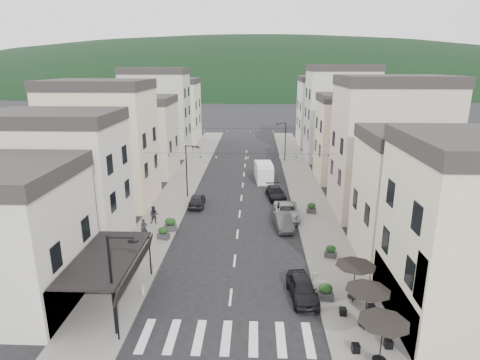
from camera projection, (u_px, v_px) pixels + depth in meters
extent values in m
cube|color=slate|center=(184.00, 182.00, 51.10)|extent=(4.00, 76.00, 0.12)
cube|color=slate|center=(302.00, 183.00, 50.55)|extent=(4.00, 76.00, 0.12)
ellipsoid|color=black|center=(254.00, 84.00, 308.11)|extent=(640.00, 360.00, 70.00)
cube|color=black|center=(106.00, 257.00, 24.31)|extent=(3.60, 7.50, 0.15)
cube|color=black|center=(136.00, 265.00, 24.38)|extent=(0.34, 7.50, 0.99)
cylinder|color=black|center=(117.00, 316.00, 21.33)|extent=(0.10, 0.10, 3.20)
cylinder|color=black|center=(150.00, 255.00, 28.05)|extent=(0.10, 0.10, 3.20)
cube|color=beige|center=(59.00, 185.00, 32.71)|extent=(10.00, 7.00, 10.00)
cube|color=#262323|center=(50.00, 117.00, 31.18)|extent=(10.20, 7.14, 1.00)
cube|color=#C8B196|center=(103.00, 148.00, 42.03)|extent=(10.00, 8.00, 12.00)
cube|color=#262323|center=(97.00, 85.00, 40.22)|extent=(10.20, 8.16, 1.00)
cube|color=beige|center=(136.00, 139.00, 53.89)|extent=(10.00, 8.00, 9.50)
cube|color=#262323|center=(134.00, 100.00, 52.44)|extent=(10.20, 8.16, 1.00)
cube|color=#B1B1AB|center=(157.00, 115.00, 64.93)|extent=(10.00, 7.00, 13.00)
cube|color=#262323|center=(154.00, 71.00, 62.98)|extent=(10.20, 7.14, 1.00)
cube|color=beige|center=(172.00, 113.00, 76.72)|extent=(10.00, 9.00, 11.00)
cube|color=#262323|center=(171.00, 81.00, 75.06)|extent=(10.20, 9.18, 1.00)
cube|color=beige|center=(429.00, 203.00, 29.86)|extent=(10.00, 7.00, 9.00)
cube|color=#262323|center=(438.00, 137.00, 28.47)|extent=(10.20, 7.14, 1.00)
cube|color=beige|center=(389.00, 152.00, 38.97)|extent=(10.00, 8.00, 12.50)
cube|color=#262323|center=(396.00, 81.00, 37.10)|extent=(10.20, 8.16, 1.00)
cube|color=#C8B196|center=(358.00, 142.00, 50.84)|extent=(10.00, 7.00, 10.00)
cube|color=#262323|center=(361.00, 98.00, 49.31)|extent=(10.20, 7.14, 1.00)
cube|color=#B1B1AB|center=(340.00, 116.00, 61.87)|extent=(10.00, 8.00, 13.50)
cube|color=#262323|center=(343.00, 68.00, 59.86)|extent=(10.20, 8.16, 1.00)
cube|color=beige|center=(326.00, 114.00, 73.67)|extent=(10.00, 9.00, 11.50)
cube|color=#262323|center=(328.00, 79.00, 71.93)|extent=(10.20, 9.18, 1.00)
cylinder|color=black|center=(381.00, 346.00, 19.49)|extent=(0.06, 0.06, 2.30)
cone|color=black|center=(383.00, 327.00, 19.18)|extent=(2.50, 2.50, 0.55)
cylinder|color=black|center=(379.00, 360.00, 19.70)|extent=(0.70, 0.70, 0.04)
cylinder|color=black|center=(366.00, 312.00, 22.17)|extent=(0.06, 0.06, 2.30)
cone|color=black|center=(367.00, 295.00, 21.87)|extent=(2.50, 2.50, 0.55)
cylinder|color=black|center=(364.00, 324.00, 22.39)|extent=(0.70, 0.70, 0.04)
cylinder|color=black|center=(354.00, 285.00, 24.86)|extent=(0.06, 0.06, 2.30)
cone|color=black|center=(355.00, 269.00, 24.56)|extent=(2.50, 2.50, 0.55)
cylinder|color=black|center=(353.00, 296.00, 25.08)|extent=(0.70, 0.70, 0.04)
cylinder|color=black|center=(112.00, 287.00, 21.43)|extent=(0.14, 0.14, 6.00)
cylinder|color=black|center=(120.00, 238.00, 20.60)|extent=(1.40, 0.10, 0.10)
cylinder|color=black|center=(133.00, 240.00, 20.62)|extent=(0.56, 0.56, 0.08)
cylinder|color=black|center=(187.00, 172.00, 44.47)|extent=(0.14, 0.14, 6.00)
cylinder|color=black|center=(192.00, 146.00, 43.64)|extent=(1.40, 0.10, 0.10)
cylinder|color=black|center=(198.00, 147.00, 43.66)|extent=(0.56, 0.56, 0.08)
cylinder|color=black|center=(285.00, 142.00, 61.30)|extent=(0.14, 0.14, 6.00)
cylinder|color=black|center=(281.00, 123.00, 60.52)|extent=(1.40, 0.10, 0.10)
cylinder|color=black|center=(277.00, 124.00, 60.59)|extent=(0.56, 0.56, 0.08)
cylinder|color=gray|center=(143.00, 290.00, 25.97)|extent=(0.26, 0.26, 0.60)
cylinder|color=gray|center=(154.00, 267.00, 28.85)|extent=(0.26, 0.26, 0.60)
cylinder|color=gray|center=(315.00, 277.00, 27.48)|extent=(0.26, 0.26, 0.60)
cylinder|color=black|center=(240.00, 153.00, 39.57)|extent=(19.00, 0.02, 0.02)
cone|color=beige|center=(153.00, 155.00, 39.95)|extent=(0.28, 0.28, 0.24)
cone|color=navy|center=(169.00, 156.00, 39.91)|extent=(0.28, 0.28, 0.24)
cone|color=beige|center=(185.00, 156.00, 39.88)|extent=(0.28, 0.28, 0.24)
cone|color=navy|center=(200.00, 157.00, 39.84)|extent=(0.28, 0.28, 0.24)
cone|color=beige|center=(216.00, 158.00, 39.79)|extent=(0.28, 0.28, 0.24)
cone|color=navy|center=(232.00, 158.00, 39.74)|extent=(0.28, 0.28, 0.24)
cone|color=beige|center=(248.00, 158.00, 39.68)|extent=(0.28, 0.28, 0.24)
cone|color=navy|center=(264.00, 158.00, 39.62)|extent=(0.28, 0.28, 0.24)
cone|color=beige|center=(280.00, 158.00, 39.54)|extent=(0.28, 0.28, 0.24)
cone|color=navy|center=(296.00, 157.00, 39.47)|extent=(0.28, 0.28, 0.24)
cone|color=beige|center=(312.00, 157.00, 39.39)|extent=(0.28, 0.28, 0.24)
cone|color=navy|center=(329.00, 156.00, 39.31)|extent=(0.28, 0.28, 0.24)
cylinder|color=black|center=(244.00, 129.00, 54.93)|extent=(19.00, 0.02, 0.02)
cone|color=beige|center=(182.00, 130.00, 55.30)|extent=(0.28, 0.28, 0.24)
cone|color=navy|center=(193.00, 130.00, 55.27)|extent=(0.28, 0.28, 0.24)
cone|color=beige|center=(204.00, 131.00, 55.23)|extent=(0.28, 0.28, 0.24)
cone|color=navy|center=(216.00, 131.00, 55.19)|extent=(0.28, 0.28, 0.24)
cone|color=beige|center=(227.00, 132.00, 55.15)|extent=(0.28, 0.28, 0.24)
cone|color=navy|center=(239.00, 132.00, 55.10)|extent=(0.28, 0.28, 0.24)
cone|color=beige|center=(250.00, 132.00, 55.04)|extent=(0.28, 0.28, 0.24)
cone|color=navy|center=(262.00, 132.00, 54.97)|extent=(0.28, 0.28, 0.24)
cone|color=beige|center=(273.00, 132.00, 54.90)|extent=(0.28, 0.28, 0.24)
cone|color=navy|center=(285.00, 131.00, 54.83)|extent=(0.28, 0.28, 0.24)
cone|color=beige|center=(297.00, 131.00, 54.75)|extent=(0.28, 0.28, 0.24)
cone|color=navy|center=(308.00, 130.00, 54.66)|extent=(0.28, 0.28, 0.24)
imported|color=black|center=(302.00, 288.00, 25.62)|extent=(2.05, 4.19, 1.38)
imported|color=#343437|center=(283.00, 222.00, 36.57)|extent=(1.86, 4.17, 1.33)
imported|color=#999BA1|center=(286.00, 211.00, 38.99)|extent=(2.38, 5.08, 1.41)
imported|color=black|center=(276.00, 193.00, 44.77)|extent=(2.37, 4.63, 1.29)
imported|color=black|center=(197.00, 200.00, 42.31)|extent=(1.71, 3.99, 1.34)
cube|color=white|center=(264.00, 172.00, 51.69)|extent=(2.44, 5.26, 2.13)
cube|color=white|center=(264.00, 165.00, 50.77)|extent=(2.25, 3.56, 0.53)
cylinder|color=black|center=(258.00, 182.00, 50.01)|extent=(0.33, 0.76, 0.74)
cylinder|color=black|center=(272.00, 182.00, 50.08)|extent=(0.33, 0.76, 0.74)
cylinder|color=black|center=(256.00, 174.00, 53.69)|extent=(0.33, 0.76, 0.74)
cylinder|color=black|center=(268.00, 174.00, 53.76)|extent=(0.33, 0.76, 0.74)
imported|color=black|center=(144.00, 229.00, 34.24)|extent=(0.74, 0.68, 1.69)
imported|color=black|center=(154.00, 215.00, 37.28)|extent=(0.84, 0.65, 1.72)
cube|color=#323134|center=(164.00, 236.00, 34.18)|extent=(1.09, 0.83, 0.49)
ellipsoid|color=black|center=(163.00, 230.00, 34.03)|extent=(0.85, 0.54, 0.62)
cube|color=#313134|center=(171.00, 228.00, 35.81)|extent=(1.23, 0.88, 0.55)
ellipsoid|color=black|center=(170.00, 222.00, 35.64)|extent=(0.97, 0.62, 0.71)
cube|color=#303032|center=(325.00, 296.00, 25.30)|extent=(1.04, 0.61, 0.51)
ellipsoid|color=black|center=(326.00, 288.00, 25.15)|extent=(0.89, 0.57, 0.65)
cube|color=#313134|center=(331.00, 255.00, 30.92)|extent=(1.01, 0.81, 0.45)
ellipsoid|color=black|center=(331.00, 249.00, 30.78)|extent=(0.79, 0.50, 0.57)
cube|color=#323234|center=(311.00, 211.00, 40.16)|extent=(1.00, 0.62, 0.48)
ellipsoid|color=black|center=(312.00, 206.00, 40.02)|extent=(0.84, 0.53, 0.61)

